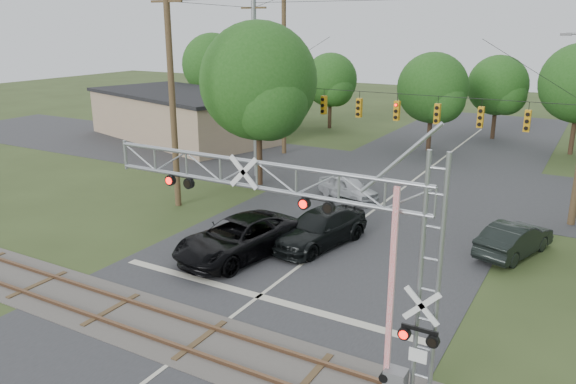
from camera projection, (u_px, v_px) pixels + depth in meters
The scene contains 13 objects.
ground at pixel (158, 373), 16.38m from camera, with size 160.00×160.00×0.00m, color #323F1D.
road_main at pixel (314, 255), 24.68m from camera, with size 14.00×90.00×0.02m, color #2D2D30.
road_cross at pixel (413, 181), 36.31m from camera, with size 90.00×12.00×0.02m, color #2D2D30.
railroad_track at pixel (200, 340), 18.03m from camera, with size 90.00×3.20×0.17m.
crossing_gantry at pixel (316, 243), 14.44m from camera, with size 10.10×0.91×7.13m.
traffic_signal_span at pixel (413, 102), 30.95m from camera, with size 19.34×0.36×11.50m.
pickup_black at pixel (239, 238), 24.40m from camera, with size 2.83×6.14×1.71m, color black.
car_dark at pixel (319, 228), 25.69m from camera, with size 2.23×5.47×1.59m, color black.
sedan_silver at pixel (348, 188), 32.42m from camera, with size 1.59×3.95×1.35m, color #ADAFB5.
suv_dark at pixel (514, 239), 24.57m from camera, with size 1.56×4.48×1.48m, color black.
commercial_building at pixel (182, 115), 49.32m from camera, with size 19.26×13.47×4.07m.
utility_poles at pixel (460, 86), 31.18m from camera, with size 25.54×28.60×14.23m.
treeline at pixel (459, 84), 41.00m from camera, with size 54.49×30.78×10.02m.
Camera 1 is at (10.34, -10.38, 9.81)m, focal length 35.00 mm.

